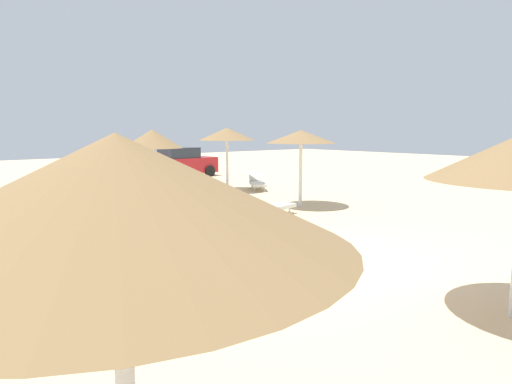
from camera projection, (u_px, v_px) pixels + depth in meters
ground_plane at (350, 266)px, 9.22m from camera, size 80.00×80.00×0.00m
parasol_0 at (301, 137)px, 15.95m from camera, size 2.44×2.44×2.73m
parasol_1 at (117, 193)px, 2.58m from camera, size 2.77×2.77×2.74m
parasol_2 at (227, 134)px, 20.07m from camera, size 2.49×2.49×2.83m
parasol_3 at (152, 139)px, 16.85m from camera, size 2.26×2.26×2.76m
lounger_0 at (270, 207)px, 14.39m from camera, size 1.98×0.97×0.68m
lounger_2 at (257, 183)px, 20.96m from camera, size 1.57×1.92×0.74m
lounger_3 at (109, 198)px, 16.33m from camera, size 1.97×1.44×0.73m
bench_1 at (36, 191)px, 17.97m from camera, size 1.54×0.63×0.49m
parked_car at (181, 163)px, 26.49m from camera, size 4.04×2.06×1.72m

